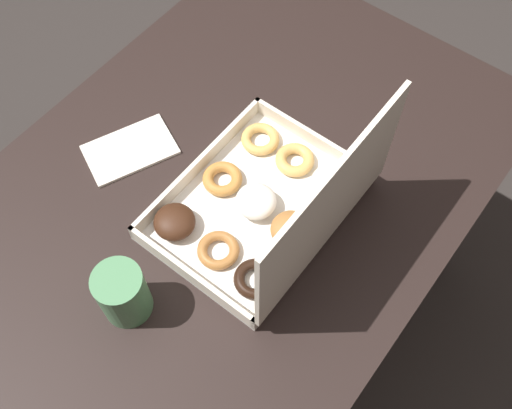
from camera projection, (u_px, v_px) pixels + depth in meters
ground_plane at (234, 325)px, 1.65m from camera, size 8.00×8.00×0.00m
dining_table at (224, 223)px, 1.13m from camera, size 1.12×0.75×0.71m
donut_box at (273, 205)px, 0.97m from camera, size 0.34×0.27×0.26m
coffee_mug at (123, 293)px, 0.89m from camera, size 0.08×0.08×0.10m
paper_napkin at (130, 150)px, 1.08m from camera, size 0.18×0.15×0.01m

